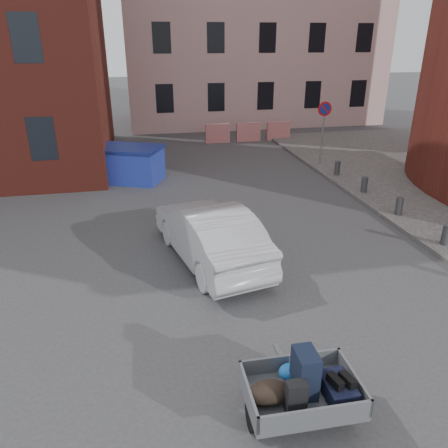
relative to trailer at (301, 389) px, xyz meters
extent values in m
plane|color=#38383A|center=(-0.14, 3.45, -0.61)|extent=(120.00, 120.00, 0.00)
cube|color=#D4A8A3|center=(5.86, 25.45, 6.39)|extent=(16.00, 8.00, 14.00)
cylinder|color=gray|center=(5.86, 12.95, 0.81)|extent=(0.07, 0.07, 2.60)
cylinder|color=red|center=(5.86, 12.93, 1.86)|extent=(0.60, 0.03, 0.60)
cylinder|color=navy|center=(5.86, 12.91, 1.86)|extent=(0.44, 0.03, 0.44)
cylinder|color=#3A3A3D|center=(5.86, 4.65, -0.21)|extent=(0.22, 0.22, 0.55)
cylinder|color=#3A3A3D|center=(5.86, 6.85, -0.21)|extent=(0.22, 0.22, 0.55)
cylinder|color=#3A3A3D|center=(5.86, 9.05, -0.21)|extent=(0.22, 0.22, 0.55)
cylinder|color=#3A3A3D|center=(5.86, 11.25, -0.21)|extent=(0.22, 0.22, 0.55)
cube|color=red|center=(2.36, 18.45, -0.11)|extent=(1.30, 0.18, 1.00)
cube|color=red|center=(4.06, 18.45, -0.11)|extent=(1.30, 0.18, 1.00)
cube|color=red|center=(5.76, 18.45, -0.11)|extent=(1.30, 0.18, 1.00)
cylinder|color=black|center=(-0.71, 0.01, -0.39)|extent=(0.11, 0.44, 0.44)
cylinder|color=black|center=(0.73, -0.01, -0.39)|extent=(0.11, 0.44, 0.44)
cube|color=slate|center=(0.01, 0.00, -0.15)|extent=(1.62, 1.13, 0.08)
cube|color=slate|center=(-0.77, 0.02, 0.03)|extent=(0.06, 1.10, 0.28)
cube|color=slate|center=(0.79, -0.02, 0.03)|extent=(0.06, 1.10, 0.28)
cube|color=slate|center=(0.02, 0.53, 0.03)|extent=(1.60, 0.07, 0.28)
cube|color=slate|center=(0.00, -0.53, 0.03)|extent=(1.60, 0.07, 0.28)
cube|color=slate|center=(0.03, 0.90, -0.21)|extent=(0.09, 0.70, 0.06)
cube|color=#141C31|center=(0.06, 0.05, 0.24)|extent=(0.31, 0.46, 0.70)
cube|color=black|center=(0.51, -0.11, 0.02)|extent=(0.41, 0.61, 0.25)
ellipsoid|color=black|center=(-0.49, -0.04, 0.07)|extent=(0.61, 0.37, 0.36)
cube|color=black|center=(-0.17, -0.25, 0.13)|extent=(0.28, 0.19, 0.48)
ellipsoid|color=#1758AE|center=(-0.03, 0.35, 0.01)|extent=(0.37, 0.31, 0.24)
cube|color=black|center=(0.43, -0.16, 0.21)|extent=(0.17, 0.29, 0.13)
cube|color=black|center=(0.61, -0.16, 0.21)|extent=(0.17, 0.29, 0.13)
cube|color=#203199|center=(-2.63, 12.65, 0.02)|extent=(3.48, 2.66, 1.25)
cube|color=navy|center=(-2.63, 12.65, 0.69)|extent=(3.62, 2.80, 0.10)
imported|color=#B4B6BC|center=(-0.38, 5.28, 0.13)|extent=(2.48, 4.70, 1.47)
camera|label=1|loc=(-2.04, -4.45, 4.60)|focal=35.00mm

